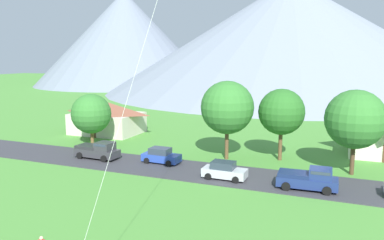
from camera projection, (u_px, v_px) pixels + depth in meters
road_strip at (243, 177)px, 37.78m from camera, size 160.00×6.92×0.08m
mountain_far_east_ridge at (290, 36)px, 124.98m from camera, size 118.68×118.68×36.00m
mountain_far_west_ridge at (283, 55)px, 133.48m from camera, size 109.49×109.49×24.17m
mountain_central_ridge at (125, 39)px, 157.38m from camera, size 72.64×72.64×37.53m
house_left_center at (107, 117)px, 58.90m from camera, size 10.68×7.67×4.84m
tree_near_left at (227, 108)px, 43.53m from camera, size 6.05×6.05×9.02m
tree_center at (91, 114)px, 50.94m from camera, size 5.27×5.27×6.84m
tree_right_of_center at (355, 119)px, 37.76m from camera, size 5.86×5.86×8.55m
tree_near_right at (282, 112)px, 43.15m from camera, size 5.19×5.19×8.17m
parked_car_blue_mid_west at (161, 156)px, 42.48m from camera, size 4.25×2.18×1.68m
parked_car_silver_mid_east at (224, 171)px, 36.99m from camera, size 4.21×2.11×1.68m
pickup_truck_navy_west_side at (309, 179)px, 33.98m from camera, size 5.28×2.49×1.99m
pickup_truck_charcoal_east_side at (98, 150)px, 44.25m from camera, size 5.27×2.48×1.99m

